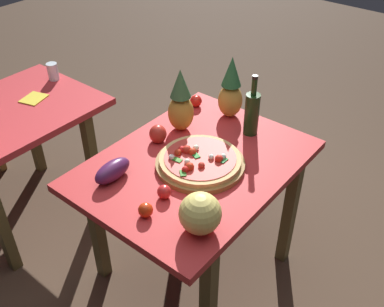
# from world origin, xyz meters

# --- Properties ---
(ground_plane) EXTENTS (10.00, 10.00, 0.00)m
(ground_plane) POSITION_xyz_m (0.00, 0.00, 0.00)
(ground_plane) COLOR #4C3828
(display_table) EXTENTS (1.12, 0.84, 0.76)m
(display_table) POSITION_xyz_m (0.00, 0.00, 0.66)
(display_table) COLOR brown
(display_table) RESTS_ON ground_plane
(background_table) EXTENTS (1.06, 0.75, 0.76)m
(background_table) POSITION_xyz_m (-0.34, 1.14, 0.65)
(background_table) COLOR brown
(background_table) RESTS_ON ground_plane
(pizza_board) EXTENTS (0.43, 0.43, 0.02)m
(pizza_board) POSITION_xyz_m (-0.01, -0.04, 0.78)
(pizza_board) COLOR olive
(pizza_board) RESTS_ON display_table
(pizza) EXTENTS (0.39, 0.39, 0.06)m
(pizza) POSITION_xyz_m (-0.01, -0.04, 0.80)
(pizza) COLOR #E7B16C
(pizza) RESTS_ON pizza_board
(wine_bottle) EXTENTS (0.08, 0.08, 0.34)m
(wine_bottle) POSITION_xyz_m (0.38, -0.07, 0.89)
(wine_bottle) COLOR #193514
(wine_bottle) RESTS_ON display_table
(pineapple_left) EXTENTS (0.14, 0.14, 0.35)m
(pineapple_left) POSITION_xyz_m (0.18, 0.24, 0.92)
(pineapple_left) COLOR #C38B31
(pineapple_left) RESTS_ON display_table
(pineapple_right) EXTENTS (0.13, 0.13, 0.35)m
(pineapple_right) POSITION_xyz_m (0.46, 0.12, 0.92)
(pineapple_right) COLOR #C18B38
(pineapple_right) RESTS_ON display_table
(melon) EXTENTS (0.17, 0.17, 0.17)m
(melon) POSITION_xyz_m (-0.34, -0.29, 0.85)
(melon) COLOR #E3CF69
(melon) RESTS_ON display_table
(bell_pepper) EXTENTS (0.09, 0.09, 0.10)m
(bell_pepper) POSITION_xyz_m (0.02, 0.26, 0.81)
(bell_pepper) COLOR red
(bell_pepper) RESTS_ON display_table
(eggplant) EXTENTS (0.20, 0.09, 0.09)m
(eggplant) POSITION_xyz_m (-0.34, 0.22, 0.81)
(eggplant) COLOR #4C1D4A
(eggplant) RESTS_ON display_table
(tomato_beside_pepper) EXTENTS (0.06, 0.06, 0.06)m
(tomato_beside_pepper) POSITION_xyz_m (-0.29, -0.05, 0.80)
(tomato_beside_pepper) COLOR red
(tomato_beside_pepper) RESTS_ON display_table
(tomato_near_board) EXTENTS (0.07, 0.07, 0.07)m
(tomato_near_board) POSITION_xyz_m (0.42, 0.33, 0.80)
(tomato_near_board) COLOR red
(tomato_near_board) RESTS_ON display_table
(tomato_at_corner) EXTENTS (0.06, 0.06, 0.06)m
(tomato_at_corner) POSITION_xyz_m (-0.42, -0.07, 0.80)
(tomato_at_corner) COLOR red
(tomato_at_corner) RESTS_ON display_table
(drinking_glass_water) EXTENTS (0.07, 0.07, 0.11)m
(drinking_glass_water) POSITION_xyz_m (0.11, 1.25, 0.82)
(drinking_glass_water) COLOR silver
(drinking_glass_water) RESTS_ON background_table
(napkin_folded) EXTENTS (0.17, 0.16, 0.01)m
(napkin_folded) POSITION_xyz_m (-0.12, 1.13, 0.77)
(napkin_folded) COLOR yellow
(napkin_folded) RESTS_ON background_table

